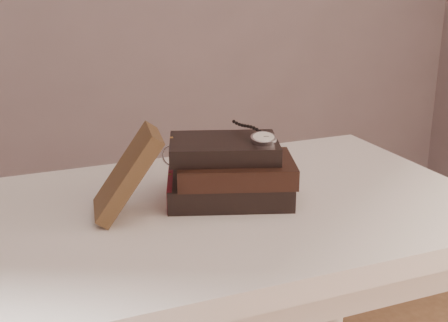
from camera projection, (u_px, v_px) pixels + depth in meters
name	position (u px, v px, depth m)	size (l,w,h in m)	color
table	(211.00, 251.00, 1.13)	(1.00, 0.60, 0.75)	white
book_stack	(230.00, 172.00, 1.11)	(0.26, 0.22, 0.11)	black
journal	(127.00, 174.00, 1.03)	(0.03, 0.11, 0.17)	#3B2716
pocket_watch	(262.00, 137.00, 1.09)	(0.06, 0.15, 0.02)	silver
eyeglasses	(186.00, 154.00, 1.17)	(0.12, 0.13, 0.04)	silver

